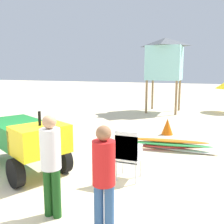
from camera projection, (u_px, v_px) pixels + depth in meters
ground at (44, 193)px, 4.89m from camera, size 80.00×80.00×0.00m
utility_cart at (25, 137)px, 5.93m from camera, size 2.81×2.22×1.50m
stacked_plastic_chairs at (128, 151)px, 5.32m from camera, size 0.48×0.48×1.11m
surfboard_pile at (170, 145)px, 7.43m from camera, size 2.60×0.70×0.32m
lifeguard_near_left at (104, 174)px, 3.49m from camera, size 0.32×0.32×1.62m
lifeguard_far_right at (51, 159)px, 3.96m from camera, size 0.32×0.32×1.68m
lifeguard_tower at (165, 59)px, 13.71m from camera, size 1.98×1.98×4.02m
traffic_cone_near at (167, 126)px, 9.21m from camera, size 0.42×0.42×0.60m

